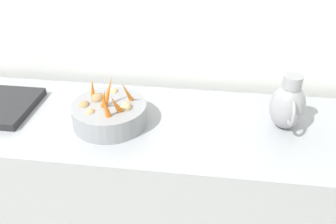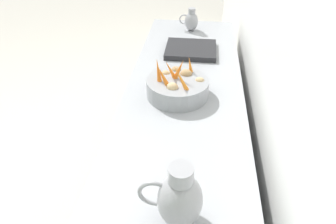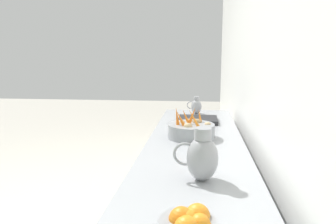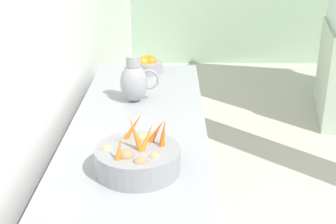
# 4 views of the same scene
# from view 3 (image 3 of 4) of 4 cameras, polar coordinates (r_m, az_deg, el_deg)

# --- Properties ---
(tile_wall_left) EXTENTS (0.10, 8.39, 3.00)m
(tile_wall_left) POSITION_cam_3_polar(r_m,az_deg,el_deg) (1.61, 21.06, 10.90)
(tile_wall_left) COLOR white
(tile_wall_left) RESTS_ON ground_plane
(prep_counter) EXTENTS (0.66, 2.64, 0.88)m
(prep_counter) POSITION_cam_3_polar(r_m,az_deg,el_deg) (2.30, 4.73, -16.23)
(prep_counter) COLOR #9EA0A5
(prep_counter) RESTS_ON ground_plane
(vegetable_colander) EXTENTS (0.33, 0.33, 0.23)m
(vegetable_colander) POSITION_cam_3_polar(r_m,az_deg,el_deg) (2.28, 4.12, -3.22)
(vegetable_colander) COLOR gray
(vegetable_colander) RESTS_ON prep_counter
(metal_pitcher_tall) EXTENTS (0.21, 0.15, 0.25)m
(metal_pitcher_tall) POSITION_cam_3_polar(r_m,az_deg,el_deg) (1.52, 6.05, -7.95)
(metal_pitcher_tall) COLOR #939399
(metal_pitcher_tall) RESTS_ON prep_counter
(metal_pitcher_short) EXTENTS (0.15, 0.10, 0.17)m
(metal_pitcher_short) POSITION_cam_3_polar(r_m,az_deg,el_deg) (3.20, 5.06, 1.08)
(metal_pitcher_short) COLOR #939399
(metal_pitcher_short) RESTS_ON prep_counter
(counter_sink_basin) EXTENTS (0.34, 0.30, 0.04)m
(counter_sink_basin) POSITION_cam_3_polar(r_m,az_deg,el_deg) (2.83, 5.35, -1.39)
(counter_sink_basin) COLOR #232326
(counter_sink_basin) RESTS_ON prep_counter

